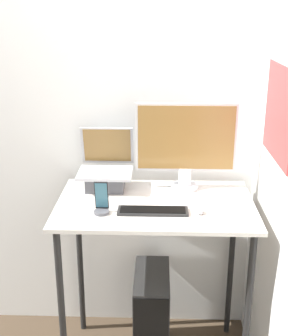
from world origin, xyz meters
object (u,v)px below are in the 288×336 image
at_px(cell_phone, 102,203).
at_px(computer_tower, 152,315).
at_px(keyboard, 153,211).
at_px(laptop, 106,173).
at_px(monitor, 186,146).
at_px(mouse, 200,211).

height_order(cell_phone, computer_tower, cell_phone).
relative_size(keyboard, cell_phone, 2.10).
bearing_deg(computer_tower, laptop, 150.75).
relative_size(monitor, cell_phone, 3.27).
distance_m(monitor, mouse, 0.39).
height_order(laptop, mouse, laptop).
distance_m(laptop, keyboard, 0.41).
bearing_deg(laptop, cell_phone, -87.22).
relative_size(keyboard, computer_tower, 0.64).
distance_m(monitor, cell_phone, 0.55).
bearing_deg(monitor, keyboard, -117.49).
xyz_separation_m(laptop, computer_tower, (0.25, -0.14, -0.78)).
height_order(mouse, computer_tower, mouse).
relative_size(laptop, keyboard, 0.93).
relative_size(monitor, keyboard, 1.56).
distance_m(monitor, computer_tower, 0.96).
height_order(laptop, cell_phone, laptop).
bearing_deg(monitor, cell_phone, -140.90).
relative_size(laptop, computer_tower, 0.59).
height_order(laptop, monitor, monitor).
xyz_separation_m(monitor, mouse, (0.06, -0.32, -0.22)).
relative_size(laptop, mouse, 5.34).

